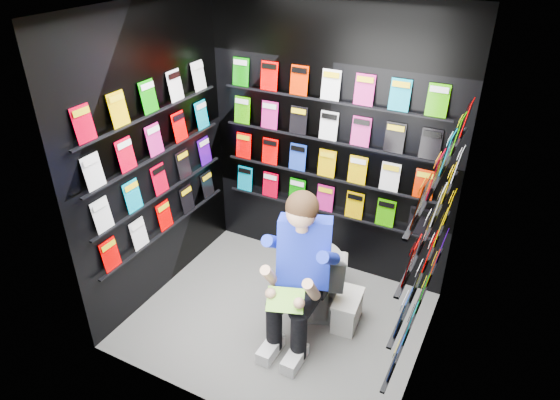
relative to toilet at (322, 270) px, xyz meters
The scene contains 14 objects.
floor 0.58m from the toilet, 121.55° to the right, with size 2.40×2.40×0.00m, color slate.
ceiling 2.28m from the toilet, 121.55° to the right, with size 2.40×2.40×0.00m, color white.
wall_back 1.14m from the toilet, 111.20° to the left, with size 2.40×0.04×2.60m, color black.
wall_front 1.69m from the toilet, 99.73° to the right, with size 2.40×0.04×2.60m, color black.
wall_left 1.76m from the toilet, 164.93° to the right, with size 0.04×2.00×2.60m, color black.
wall_right 1.39m from the toilet, 21.92° to the right, with size 0.04×2.00×2.60m, color black.
comics_back 1.13m from the toilet, 112.19° to the left, with size 2.10×0.06×1.37m, color red, non-canonical shape.
comics_left 1.74m from the toilet, 164.62° to the right, with size 0.06×1.70×1.37m, color red, non-canonical shape.
comics_right 1.38m from the toilet, 22.55° to the right, with size 0.06×1.70×1.37m, color red, non-canonical shape.
toilet is the anchor object (origin of this frame).
longbox 0.42m from the toilet, 26.33° to the right, with size 0.19×0.35×0.27m, color white.
longbox_lid 0.36m from the toilet, 26.33° to the right, with size 0.21×0.37×0.03m, color white.
reader 0.58m from the toilet, 90.00° to the right, with size 0.57×0.83×1.53m, color #1525C1, non-canonical shape.
held_comic 0.76m from the toilet, 90.00° to the right, with size 0.29×0.01×0.20m, color green.
Camera 1 is at (1.55, -2.94, 3.10)m, focal length 32.00 mm.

